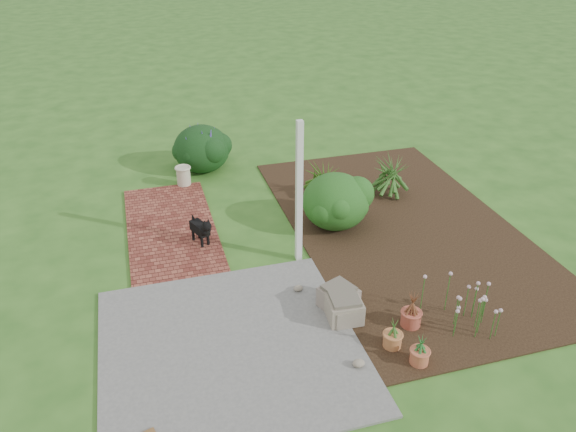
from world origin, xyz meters
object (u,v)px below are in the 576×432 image
object	(u,v)px
cream_ceramic_urn	(183,176)
evergreen_shrub	(336,200)
stone_trough_near	(344,309)
black_dog	(201,228)

from	to	relation	value
cream_ceramic_urn	evergreen_shrub	distance (m)	3.57
cream_ceramic_urn	evergreen_shrub	xyz separation A→B (m)	(2.52, -2.50, 0.32)
stone_trough_near	black_dog	size ratio (longest dim) A/B	0.83
cream_ceramic_urn	evergreen_shrub	world-z (taller)	evergreen_shrub
stone_trough_near	cream_ceramic_urn	world-z (taller)	cream_ceramic_urn
stone_trough_near	black_dog	xyz separation A→B (m)	(-1.69, 2.61, 0.15)
stone_trough_near	evergreen_shrub	world-z (taller)	evergreen_shrub
evergreen_shrub	black_dog	bearing A→B (deg)	179.75
stone_trough_near	evergreen_shrub	distance (m)	2.74
stone_trough_near	black_dog	world-z (taller)	black_dog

